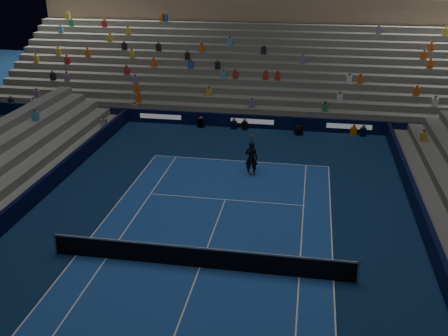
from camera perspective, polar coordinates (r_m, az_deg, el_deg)
ground at (r=21.89m, az=-2.69°, el=-10.96°), size 90.00×90.00×0.00m
court_surface at (r=21.88m, az=-2.69°, el=-10.95°), size 10.97×23.77×0.01m
sponsor_barrier_far at (r=38.26m, az=3.16°, el=5.18°), size 44.00×0.25×1.00m
sponsor_barrier_east at (r=21.97m, az=23.40°, el=-11.39°), size 0.25×37.00×1.00m
grandstand_main at (r=46.61m, az=4.63°, el=12.05°), size 44.00×15.20×11.20m
tennis_net at (r=21.61m, az=-2.72°, el=-9.85°), size 12.90×0.10×1.10m
tennis_player at (r=29.99m, az=3.05°, el=1.09°), size 0.76×0.51×2.06m
broadcast_camera at (r=37.24m, az=8.26°, el=4.19°), size 0.67×1.02×0.64m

